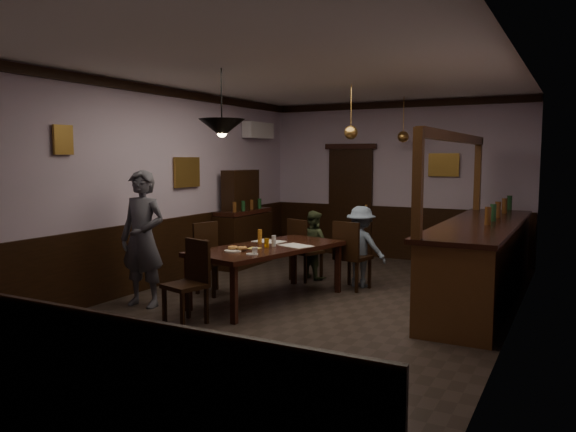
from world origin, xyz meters
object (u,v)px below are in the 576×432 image
Objects in this scene: pendant_brass_far at (403,137)px; person_standing at (143,239)px; sideboard at (243,227)px; soda_can at (267,243)px; bar_counter at (481,259)px; coffee_cup at (255,251)px; pendant_brass_mid at (351,133)px; chair_far_left at (302,247)px; chair_far_right at (350,252)px; pendant_iron at (222,128)px; dining_table at (268,251)px; chair_near at (191,278)px; person_seated_left at (314,244)px; person_seated_right at (361,247)px; chair_side at (211,255)px.

person_standing is at bearing -116.68° from pendant_brass_far.
soda_can is at bearing -50.88° from sideboard.
bar_counter is (3.86, 2.28, -0.31)m from person_standing.
coffee_cup is at bearing -99.64° from pendant_brass_far.
coffee_cup is at bearing -103.61° from pendant_brass_mid.
coffee_cup is at bearing -55.01° from sideboard.
chair_far_left is 0.57× the size of sideboard.
chair_far_left is at bearing 112.95° from coffee_cup.
pendant_iron is at bearing 75.14° from chair_far_right.
chair_near is at bearing -103.57° from dining_table.
person_standing is 1.53m from coffee_cup.
pendant_brass_far is (0.82, 3.43, 1.49)m from soda_can.
dining_table is 1.79m from pendant_iron.
person_seated_left is 9.11× the size of soda_can.
bar_counter is at bearing 27.31° from dining_table.
chair_far_right is 0.59× the size of sideboard.
person_seated_left is at bearing 87.20° from pendant_iron.
dining_table is at bearing 117.48° from chair_far_left.
pendant_brass_far is (0.05, 1.94, 1.69)m from person_seated_right.
bar_counter is at bearing -159.47° from chair_far_left.
chair_far_left is at bearing 179.34° from bar_counter.
pendant_brass_mid is at bearing -16.07° from sideboard.
person_seated_right is at bearing 43.64° from person_standing.
chair_far_right is (0.74, 1.12, -0.13)m from dining_table.
pendant_brass_far reaches higher than chair_far_left.
pendant_brass_mid is (0.62, 1.41, 1.49)m from soda_can.
chair_side is 1.11m from person_standing.
person_seated_left is 1.91m from pendant_brass_mid.
pendant_brass_far is (0.11, 2.22, 1.74)m from chair_far_right.
bar_counter is 4.98× the size of pendant_brass_far.
soda_can is at bearing 28.73° from person_standing.
dining_table is at bearing 31.79° from person_standing.
person_standing is at bearing 174.33° from chair_side.
pendant_brass_mid reaches higher than bar_counter.
chair_far_right is at bearing 63.98° from pendant_iron.
pendant_brass_far reaches higher than sideboard.
pendant_brass_mid reaches higher than coffee_cup.
pendant_brass_mid reaches higher than sideboard.
pendant_brass_far reaches higher than person_seated_left.
pendant_brass_far is at bearing 58.78° from person_standing.
bar_counter reaches higher than chair_near.
person_seated_right is (0.87, -0.21, 0.06)m from person_seated_left.
chair_side is at bearing 88.54° from person_seated_left.
pendant_brass_mid is at bearing 66.34° from soda_can.
sideboard is at bearing 127.20° from chair_near.
person_seated_right is at bearing 177.10° from bar_counter.
person_seated_right is 1.48× the size of pendant_iron.
bar_counter is (2.85, 2.59, 0.04)m from chair_near.
person_seated_right is 1.69m from soda_can.
chair_far_right is at bearing -42.76° from chair_side.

